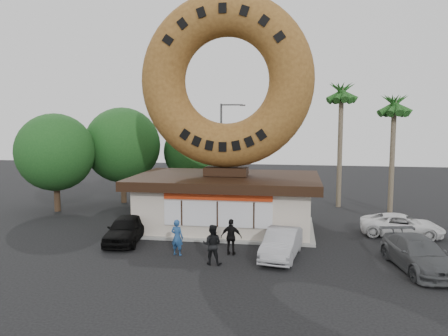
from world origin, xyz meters
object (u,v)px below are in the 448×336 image
at_px(car_grey, 418,254).
at_px(person_left, 177,237).
at_px(car_black, 126,229).
at_px(person_center, 212,245).
at_px(person_right, 231,237).
at_px(car_silver, 282,243).
at_px(street_lamp, 223,146).
at_px(donut_shop, 226,200).
at_px(car_white, 402,225).
at_px(giant_donut, 226,81).

bearing_deg(car_grey, person_left, 167.61).
distance_m(person_left, car_black, 3.83).
distance_m(person_center, person_right, 1.68).
relative_size(car_black, car_silver, 1.02).
bearing_deg(car_silver, person_right, -171.51).
height_order(street_lamp, person_center, street_lamp).
height_order(person_left, car_silver, person_left).
xyz_separation_m(person_left, car_grey, (11.21, -0.28, -0.18)).
xyz_separation_m(donut_shop, car_grey, (9.65, -5.97, -1.05)).
xyz_separation_m(person_left, person_center, (1.97, -1.07, 0.04)).
distance_m(street_lamp, car_silver, 16.61).
bearing_deg(street_lamp, person_right, -79.07).
bearing_deg(car_white, car_grey, -179.14).
relative_size(giant_donut, street_lamp, 1.30).
xyz_separation_m(donut_shop, person_left, (-1.56, -5.68, -0.87)).
relative_size(street_lamp, car_black, 1.87).
xyz_separation_m(person_left, car_black, (-3.39, 1.79, -0.17)).
distance_m(street_lamp, person_right, 15.92).
xyz_separation_m(person_right, car_black, (-6.03, 1.32, -0.17)).
relative_size(giant_donut, car_silver, 2.46).
bearing_deg(car_black, donut_shop, 31.69).
height_order(street_lamp, person_left, street_lamp).
relative_size(donut_shop, person_left, 6.23).
xyz_separation_m(giant_donut, car_silver, (3.56, -5.24, -8.30)).
height_order(person_right, car_black, person_right).
bearing_deg(street_lamp, person_center, -82.30).
distance_m(car_black, car_silver, 8.61).
height_order(giant_donut, person_right, giant_donut).
height_order(giant_donut, car_silver, giant_donut).
distance_m(donut_shop, person_right, 5.39).
bearing_deg(car_silver, street_lamp, 118.27).
bearing_deg(car_white, car_silver, 133.89).
height_order(person_left, car_black, person_left).
xyz_separation_m(street_lamp, car_silver, (5.41, -15.24, -3.79)).
height_order(person_right, car_white, person_right).
bearing_deg(donut_shop, person_left, -105.33).
xyz_separation_m(car_grey, car_white, (0.62, 5.79, -0.08)).
relative_size(person_left, car_silver, 0.43).
height_order(donut_shop, car_grey, donut_shop).
bearing_deg(giant_donut, donut_shop, -90.00).
xyz_separation_m(car_black, car_white, (15.21, 3.72, -0.09)).
bearing_deg(car_grey, street_lamp, 114.82).
bearing_deg(giant_donut, car_grey, -31.79).
xyz_separation_m(person_center, car_silver, (3.15, 1.53, -0.24)).
xyz_separation_m(person_left, person_right, (2.64, 0.47, 0.00)).
bearing_deg(car_grey, person_center, 173.94).
relative_size(street_lamp, person_left, 4.45).
relative_size(street_lamp, car_grey, 1.62).
distance_m(street_lamp, car_grey, 20.05).
bearing_deg(car_silver, car_grey, 1.76).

